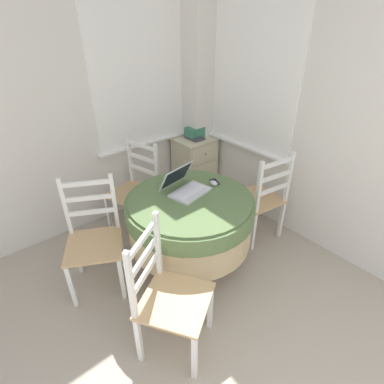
{
  "coord_description": "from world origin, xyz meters",
  "views": [
    {
      "loc": [
        -0.4,
        0.51,
        2.04
      ],
      "look_at": [
        1.11,
        2.3,
        0.66
      ],
      "focal_mm": 28.0,
      "sensor_mm": 36.0,
      "label": 1
    }
  ],
  "objects_px": {
    "dining_chair_left_flank": "(94,239)",
    "storage_box": "(195,132)",
    "corner_cabinet": "(195,166)",
    "laptop": "(185,186)",
    "dining_chair_near_back_window": "(135,190)",
    "dining_chair_camera_near": "(168,297)",
    "cell_phone": "(215,182)",
    "round_dining_table": "(190,216)",
    "dining_chair_near_right_window": "(261,199)",
    "book_on_cabinet": "(195,138)",
    "computer_mouse": "(214,183)"
  },
  "relations": [
    {
      "from": "computer_mouse",
      "to": "dining_chair_camera_near",
      "type": "relative_size",
      "value": 0.08
    },
    {
      "from": "dining_chair_near_back_window",
      "to": "dining_chair_near_right_window",
      "type": "xyz_separation_m",
      "value": [
        0.87,
        -0.96,
        0.0
      ]
    },
    {
      "from": "computer_mouse",
      "to": "book_on_cabinet",
      "type": "relative_size",
      "value": 0.38
    },
    {
      "from": "cell_phone",
      "to": "dining_chair_left_flank",
      "type": "height_order",
      "value": "dining_chair_left_flank"
    },
    {
      "from": "corner_cabinet",
      "to": "storage_box",
      "type": "height_order",
      "value": "storage_box"
    },
    {
      "from": "cell_phone",
      "to": "dining_chair_near_back_window",
      "type": "relative_size",
      "value": 0.13
    },
    {
      "from": "dining_chair_left_flank",
      "to": "book_on_cabinet",
      "type": "bearing_deg",
      "value": 21.47
    },
    {
      "from": "dining_chair_left_flank",
      "to": "book_on_cabinet",
      "type": "distance_m",
      "value": 1.78
    },
    {
      "from": "round_dining_table",
      "to": "dining_chair_camera_near",
      "type": "relative_size",
      "value": 1.13
    },
    {
      "from": "dining_chair_near_back_window",
      "to": "dining_chair_camera_near",
      "type": "xyz_separation_m",
      "value": [
        -0.56,
        -1.35,
        0.0
      ]
    },
    {
      "from": "round_dining_table",
      "to": "dining_chair_left_flank",
      "type": "relative_size",
      "value": 1.13
    },
    {
      "from": "round_dining_table",
      "to": "dining_chair_near_right_window",
      "type": "bearing_deg",
      "value": -9.67
    },
    {
      "from": "dining_chair_near_back_window",
      "to": "round_dining_table",
      "type": "bearing_deg",
      "value": -85.63
    },
    {
      "from": "round_dining_table",
      "to": "dining_chair_left_flank",
      "type": "distance_m",
      "value": 0.82
    },
    {
      "from": "dining_chair_left_flank",
      "to": "corner_cabinet",
      "type": "relative_size",
      "value": 1.3
    },
    {
      "from": "laptop",
      "to": "corner_cabinet",
      "type": "distance_m",
      "value": 1.3
    },
    {
      "from": "laptop",
      "to": "book_on_cabinet",
      "type": "distance_m",
      "value": 1.22
    },
    {
      "from": "laptop",
      "to": "dining_chair_near_back_window",
      "type": "bearing_deg",
      "value": 98.39
    },
    {
      "from": "cell_phone",
      "to": "round_dining_table",
      "type": "bearing_deg",
      "value": -169.6
    },
    {
      "from": "computer_mouse",
      "to": "cell_phone",
      "type": "distance_m",
      "value": 0.06
    },
    {
      "from": "corner_cabinet",
      "to": "dining_chair_near_back_window",
      "type": "bearing_deg",
      "value": -169.88
    },
    {
      "from": "dining_chair_near_right_window",
      "to": "computer_mouse",
      "type": "bearing_deg",
      "value": 161.41
    },
    {
      "from": "dining_chair_camera_near",
      "to": "corner_cabinet",
      "type": "height_order",
      "value": "dining_chair_camera_near"
    },
    {
      "from": "cell_phone",
      "to": "dining_chair_near_right_window",
      "type": "height_order",
      "value": "dining_chair_near_right_window"
    },
    {
      "from": "dining_chair_left_flank",
      "to": "book_on_cabinet",
      "type": "height_order",
      "value": "dining_chair_left_flank"
    },
    {
      "from": "dining_chair_near_right_window",
      "to": "dining_chair_camera_near",
      "type": "relative_size",
      "value": 1.0
    },
    {
      "from": "computer_mouse",
      "to": "cell_phone",
      "type": "bearing_deg",
      "value": 35.44
    },
    {
      "from": "dining_chair_near_back_window",
      "to": "dining_chair_left_flank",
      "type": "xyz_separation_m",
      "value": [
        -0.68,
        -0.49,
        0.0
      ]
    },
    {
      "from": "dining_chair_left_flank",
      "to": "book_on_cabinet",
      "type": "xyz_separation_m",
      "value": [
        1.64,
        0.64,
        0.3
      ]
    },
    {
      "from": "round_dining_table",
      "to": "dining_chair_near_back_window",
      "type": "bearing_deg",
      "value": 94.37
    },
    {
      "from": "cell_phone",
      "to": "dining_chair_near_back_window",
      "type": "distance_m",
      "value": 0.91
    },
    {
      "from": "round_dining_table",
      "to": "dining_chair_near_right_window",
      "type": "xyz_separation_m",
      "value": [
        0.81,
        -0.14,
        -0.08
      ]
    },
    {
      "from": "cell_phone",
      "to": "corner_cabinet",
      "type": "height_order",
      "value": "corner_cabinet"
    },
    {
      "from": "dining_chair_left_flank",
      "to": "storage_box",
      "type": "xyz_separation_m",
      "value": [
        1.67,
        0.69,
        0.35
      ]
    },
    {
      "from": "dining_chair_near_right_window",
      "to": "dining_chair_left_flank",
      "type": "distance_m",
      "value": 1.62
    },
    {
      "from": "laptop",
      "to": "computer_mouse",
      "type": "bearing_deg",
      "value": -17.18
    },
    {
      "from": "computer_mouse",
      "to": "dining_chair_left_flank",
      "type": "height_order",
      "value": "dining_chair_left_flank"
    },
    {
      "from": "dining_chair_camera_near",
      "to": "cell_phone",
      "type": "bearing_deg",
      "value": 31.29
    },
    {
      "from": "book_on_cabinet",
      "to": "corner_cabinet",
      "type": "bearing_deg",
      "value": 51.58
    },
    {
      "from": "dining_chair_left_flank",
      "to": "dining_chair_near_back_window",
      "type": "bearing_deg",
      "value": 35.64
    },
    {
      "from": "round_dining_table",
      "to": "dining_chair_camera_near",
      "type": "distance_m",
      "value": 0.81
    },
    {
      "from": "round_dining_table",
      "to": "dining_chair_near_right_window",
      "type": "height_order",
      "value": "dining_chair_near_right_window"
    },
    {
      "from": "dining_chair_near_back_window",
      "to": "dining_chair_left_flank",
      "type": "relative_size",
      "value": 1.0
    },
    {
      "from": "computer_mouse",
      "to": "dining_chair_near_back_window",
      "type": "distance_m",
      "value": 0.92
    },
    {
      "from": "round_dining_table",
      "to": "dining_chair_camera_near",
      "type": "height_order",
      "value": "dining_chair_camera_near"
    },
    {
      "from": "dining_chair_near_right_window",
      "to": "book_on_cabinet",
      "type": "height_order",
      "value": "dining_chair_near_right_window"
    },
    {
      "from": "computer_mouse",
      "to": "storage_box",
      "type": "xyz_separation_m",
      "value": [
        0.62,
        1.0,
        0.07
      ]
    },
    {
      "from": "storage_box",
      "to": "round_dining_table",
      "type": "bearing_deg",
      "value": -132.16
    },
    {
      "from": "dining_chair_near_right_window",
      "to": "corner_cabinet",
      "type": "xyz_separation_m",
      "value": [
        0.1,
        1.13,
        -0.08
      ]
    },
    {
      "from": "cell_phone",
      "to": "dining_chair_near_back_window",
      "type": "height_order",
      "value": "dining_chair_near_back_window"
    }
  ]
}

